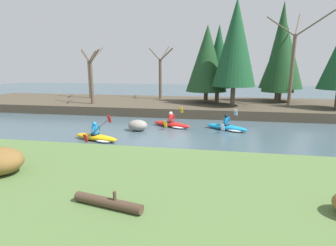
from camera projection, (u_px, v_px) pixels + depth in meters
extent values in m
plane|color=#425660|center=(171.00, 140.00, 13.86)|extent=(90.00, 90.00, 0.00)
cube|color=#56753D|center=(137.00, 189.00, 7.76)|extent=(44.00, 6.54, 0.55)
cube|color=#4C4233|center=(190.00, 106.00, 23.85)|extent=(44.00, 9.02, 0.70)
cylinder|color=brown|center=(206.00, 97.00, 23.38)|extent=(0.36, 0.36, 0.99)
cone|color=#1E4723|center=(207.00, 59.00, 22.69)|extent=(3.58, 3.58, 5.64)
cylinder|color=brown|center=(217.00, 95.00, 23.59)|extent=(0.36, 0.36, 1.29)
cone|color=#194C28|center=(219.00, 56.00, 22.88)|extent=(2.48, 2.48, 5.42)
cylinder|color=brown|center=(233.00, 96.00, 21.14)|extent=(0.36, 0.36, 1.59)
cone|color=#194C28|center=(235.00, 43.00, 20.27)|extent=(3.38, 3.38, 6.65)
cylinder|color=brown|center=(277.00, 97.00, 23.47)|extent=(0.36, 0.36, 0.93)
cone|color=#1E4723|center=(281.00, 48.00, 22.57)|extent=(2.75, 2.75, 7.61)
cylinder|color=brown|center=(279.00, 95.00, 23.97)|extent=(0.36, 0.36, 1.21)
cone|color=#1E4723|center=(283.00, 54.00, 23.21)|extent=(3.76, 3.76, 6.01)
cylinder|color=#7A664C|center=(90.00, 79.00, 26.46)|extent=(0.28, 0.28, 3.74)
cylinder|color=#7A664C|center=(85.00, 56.00, 26.61)|extent=(1.41, 1.21, 1.27)
cylinder|color=#7A664C|center=(92.00, 56.00, 25.32)|extent=(1.48, 1.26, 1.12)
cylinder|color=#7A664C|center=(94.00, 55.00, 26.62)|extent=(0.67, 1.58, 1.41)
cylinder|color=brown|center=(92.00, 82.00, 22.24)|extent=(0.28, 0.28, 3.62)
cylinder|color=brown|center=(86.00, 56.00, 22.38)|extent=(1.37, 1.17, 1.23)
cylinder|color=brown|center=(94.00, 56.00, 21.14)|extent=(1.43, 1.23, 1.09)
cylinder|color=brown|center=(97.00, 55.00, 22.40)|extent=(0.65, 1.54, 1.36)
cylinder|color=brown|center=(160.00, 79.00, 25.55)|extent=(0.28, 0.28, 3.86)
cylinder|color=brown|center=(155.00, 54.00, 25.70)|extent=(1.45, 1.24, 1.31)
cylinder|color=brown|center=(166.00, 54.00, 24.37)|extent=(1.52, 1.30, 1.16)
cylinder|color=brown|center=(165.00, 54.00, 25.72)|extent=(0.68, 1.63, 1.45)
cylinder|color=brown|center=(292.00, 71.00, 21.19)|extent=(0.28, 0.28, 5.63)
cylinder|color=brown|center=(281.00, 26.00, 21.39)|extent=(2.06, 1.76, 1.87)
cylinder|color=brown|center=(314.00, 24.00, 19.46)|extent=(2.17, 1.84, 1.64)
cylinder|color=brown|center=(298.00, 25.00, 21.42)|extent=(0.94, 2.33, 2.08)
ellipsoid|color=#1993D6|center=(226.00, 127.00, 16.10)|extent=(2.69, 1.73, 0.34)
cone|color=#1993D6|center=(246.00, 130.00, 15.38)|extent=(0.40, 0.33, 0.20)
cylinder|color=black|center=(226.00, 125.00, 16.10)|extent=(0.64, 0.64, 0.08)
cylinder|color=#1984CC|center=(226.00, 121.00, 16.05)|extent=(0.40, 0.40, 0.42)
sphere|color=black|center=(226.00, 116.00, 15.98)|extent=(0.31, 0.31, 0.23)
cylinder|color=#1984CC|center=(229.00, 119.00, 16.16)|extent=(0.18, 0.24, 0.35)
cylinder|color=#1984CC|center=(226.00, 120.00, 15.78)|extent=(0.18, 0.24, 0.35)
cylinder|color=black|center=(230.00, 119.00, 15.89)|extent=(0.88, 1.73, 0.65)
cube|color=white|center=(236.00, 112.00, 16.57)|extent=(0.25, 0.23, 0.41)
cube|color=white|center=(223.00, 127.00, 15.20)|extent=(0.25, 0.23, 0.41)
ellipsoid|color=white|center=(235.00, 130.00, 15.80)|extent=(1.30, 1.11, 0.18)
ellipsoid|color=red|center=(171.00, 124.00, 16.94)|extent=(2.71, 1.64, 0.34)
cone|color=red|center=(188.00, 127.00, 16.26)|extent=(0.40, 0.32, 0.20)
cylinder|color=black|center=(171.00, 122.00, 16.94)|extent=(0.63, 0.63, 0.08)
cylinder|color=red|center=(171.00, 118.00, 16.88)|extent=(0.40, 0.40, 0.42)
sphere|color=white|center=(171.00, 113.00, 16.82)|extent=(0.30, 0.30, 0.23)
cylinder|color=red|center=(174.00, 117.00, 17.01)|extent=(0.17, 0.24, 0.35)
cylinder|color=red|center=(170.00, 118.00, 16.62)|extent=(0.17, 0.24, 0.35)
cylinder|color=black|center=(174.00, 117.00, 16.73)|extent=(0.81, 1.76, 0.65)
cube|color=yellow|center=(181.00, 110.00, 17.44)|extent=(0.25, 0.23, 0.41)
cube|color=yellow|center=(165.00, 124.00, 16.03)|extent=(0.25, 0.23, 0.41)
ellipsoid|color=white|center=(179.00, 127.00, 16.66)|extent=(1.29, 1.09, 0.18)
ellipsoid|color=yellow|center=(96.00, 137.00, 13.84)|extent=(2.76, 1.30, 0.34)
cone|color=yellow|center=(115.00, 140.00, 13.31)|extent=(0.39, 0.29, 0.20)
cylinder|color=black|center=(95.00, 135.00, 13.83)|extent=(0.59, 0.59, 0.08)
cylinder|color=#1984CC|center=(95.00, 130.00, 13.77)|extent=(0.37, 0.37, 0.42)
sphere|color=#1E89D1|center=(94.00, 124.00, 13.71)|extent=(0.28, 0.28, 0.23)
cylinder|color=#1984CC|center=(99.00, 128.00, 13.92)|extent=(0.15, 0.24, 0.35)
cylinder|color=#1984CC|center=(93.00, 130.00, 13.50)|extent=(0.15, 0.24, 0.35)
cylinder|color=black|center=(98.00, 128.00, 13.65)|extent=(0.55, 1.85, 0.65)
cube|color=red|center=(109.00, 119.00, 14.42)|extent=(0.24, 0.21, 0.41)
cube|color=red|center=(86.00, 138.00, 12.88)|extent=(0.24, 0.21, 0.41)
ellipsoid|color=white|center=(104.00, 140.00, 13.62)|extent=(1.25, 0.97, 0.18)
ellipsoid|color=gray|center=(138.00, 125.00, 15.93)|extent=(1.18, 0.93, 0.67)
cylinder|color=#4C3828|center=(108.00, 203.00, 6.22)|extent=(1.81, 0.60, 0.24)
cylinder|color=#4C3828|center=(115.00, 196.00, 6.10)|extent=(0.08, 0.08, 0.20)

